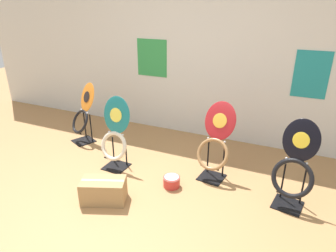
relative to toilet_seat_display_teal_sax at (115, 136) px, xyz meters
name	(u,v)px	position (x,y,z in m)	size (l,w,h in m)	color
ground_plane	(103,234)	(0.53, -1.06, -0.43)	(14.00, 14.00, 0.00)	#A37547
wall_back	(197,49)	(0.54, 1.37, 0.87)	(8.00, 0.07, 2.60)	silver
toilet_seat_display_teal_sax	(115,136)	(0.00, 0.00, 0.00)	(0.38, 0.29, 0.90)	black
toilet_seat_display_orange_sun	(83,115)	(-0.84, 0.44, -0.01)	(0.46, 0.46, 0.86)	black
toilet_seat_display_jazz_black	(294,170)	(2.03, 0.07, -0.02)	(0.42, 0.35, 0.91)	black
toilet_seat_display_crimson_swirl	(216,142)	(1.17, 0.28, 0.02)	(0.41, 0.43, 0.89)	black
paint_can	(172,181)	(0.80, -0.12, -0.36)	(0.19, 0.19, 0.13)	red
storage_box	(104,190)	(0.26, -0.65, -0.30)	(0.51, 0.40, 0.25)	#A37F51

